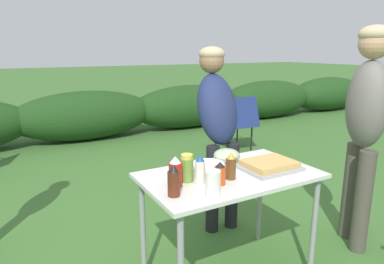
{
  "coord_description": "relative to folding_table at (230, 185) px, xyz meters",
  "views": [
    {
      "loc": [
        -1.19,
        -1.65,
        1.5
      ],
      "look_at": [
        0.03,
        0.54,
        0.89
      ],
      "focal_mm": 32.0,
      "sensor_mm": 36.0,
      "label": 1
    }
  ],
  "objects": [
    {
      "name": "bbq_sauce_bottle",
      "position": [
        -0.46,
        -0.13,
        0.16
      ],
      "size": [
        0.07,
        0.07,
        0.17
      ],
      "color": "#562314",
      "rests_on": "folding_table"
    },
    {
      "name": "camp_chair_green_behind_table",
      "position": [
        1.83,
        2.37,
        -0.2
      ],
      "size": [
        0.51,
        0.62,
        0.83
      ],
      "rotation": [
        0.0,
        0.0,
        -0.07
      ],
      "color": "navy",
      "rests_on": "ground"
    },
    {
      "name": "ketchup_bottle",
      "position": [
        -0.39,
        -0.01,
        0.16
      ],
      "size": [
        0.07,
        0.07,
        0.18
      ],
      "color": "red",
      "rests_on": "folding_table"
    },
    {
      "name": "paper_cup_stack",
      "position": [
        -0.28,
        -0.23,
        0.15
      ],
      "size": [
        0.08,
        0.08,
        0.14
      ],
      "primitive_type": "cylinder",
      "color": "white",
      "rests_on": "folding_table"
    },
    {
      "name": "plate_stack",
      "position": [
        -0.08,
        0.14,
        0.1
      ],
      "size": [
        0.22,
        0.22,
        0.04
      ],
      "primitive_type": "cylinder",
      "color": "white",
      "rests_on": "folding_table"
    },
    {
      "name": "standing_person_in_olive_jacket",
      "position": [
        0.34,
        0.67,
        0.29
      ],
      "size": [
        0.38,
        0.48,
        1.52
      ],
      "rotation": [
        0.0,
        0.0,
        -0.1
      ],
      "color": "black",
      "rests_on": "ground"
    },
    {
      "name": "folding_table",
      "position": [
        0.0,
        0.0,
        0.0
      ],
      "size": [
        1.1,
        0.64,
        0.74
      ],
      "color": "silver",
      "rests_on": "ground"
    },
    {
      "name": "mayo_bottle",
      "position": [
        -0.25,
        -0.05,
        0.16
      ],
      "size": [
        0.06,
        0.06,
        0.17
      ],
      "color": "silver",
      "rests_on": "folding_table"
    },
    {
      "name": "beer_bottle",
      "position": [
        -0.05,
        -0.07,
        0.16
      ],
      "size": [
        0.06,
        0.06,
        0.17
      ],
      "color": "brown",
      "rests_on": "folding_table"
    },
    {
      "name": "relish_jar",
      "position": [
        -0.3,
        0.02,
        0.16
      ],
      "size": [
        0.08,
        0.08,
        0.17
      ],
      "color": "olive",
      "rests_on": "folding_table"
    },
    {
      "name": "shrub_hedge",
      "position": [
        0.0,
        4.19,
        -0.25
      ],
      "size": [
        14.4,
        0.9,
        0.83
      ],
      "color": "#1E4219",
      "rests_on": "ground"
    },
    {
      "name": "mixing_bowl",
      "position": [
        0.11,
        0.2,
        0.12
      ],
      "size": [
        0.18,
        0.18,
        0.09
      ],
      "primitive_type": "ellipsoid",
      "color": "#ADBC99",
      "rests_on": "folding_table"
    },
    {
      "name": "standing_person_in_red_jacket",
      "position": [
        1.1,
        -0.13,
        0.37
      ],
      "size": [
        0.42,
        0.46,
        1.66
      ],
      "rotation": [
        0.0,
        0.0,
        -2.1
      ],
      "color": "#4C473D",
      "rests_on": "ground"
    },
    {
      "name": "food_tray",
      "position": [
        0.27,
        -0.06,
        0.1
      ],
      "size": [
        0.36,
        0.28,
        0.06
      ],
      "color": "#9E9EA3",
      "rests_on": "folding_table"
    },
    {
      "name": "hot_sauce_bottle",
      "position": [
        -0.15,
        -0.12,
        0.14
      ],
      "size": [
        0.07,
        0.07,
        0.14
      ],
      "color": "#CC4214",
      "rests_on": "folding_table"
    }
  ]
}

